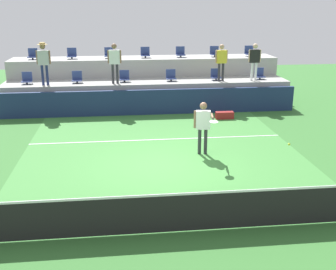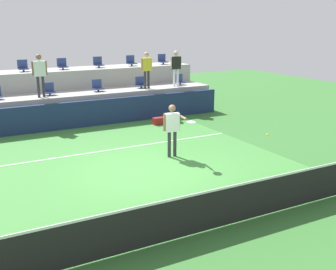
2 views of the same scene
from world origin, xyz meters
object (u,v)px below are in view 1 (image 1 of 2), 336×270
Objects in this scene: stadium_chair_upper_mid_right at (180,53)px; spectator_leaning_on_rail at (115,59)px; stadium_chair_lower_right at (216,75)px; tennis_ball at (289,144)px; stadium_chair_lower_mid_left at (124,77)px; spectator_with_hat at (43,59)px; stadium_chair_lower_far_right at (259,74)px; spectator_in_grey at (255,58)px; stadium_chair_lower_far_left at (27,79)px; stadium_chair_upper_far_left at (33,55)px; spectator_in_white at (221,59)px; stadium_chair_upper_mid_left at (109,54)px; equipment_bag at (224,115)px; stadium_chair_lower_left at (77,78)px; stadium_chair_upper_far_right at (249,52)px; stadium_chair_lower_mid_right at (171,76)px; stadium_chair_upper_right at (215,52)px; stadium_chair_upper_center at (145,53)px; stadium_chair_upper_left at (72,54)px; tennis_player at (203,123)px.

spectator_leaning_on_rail is (-3.25, -2.18, 0.00)m from stadium_chair_upper_mid_right.
tennis_ball is (0.04, -8.81, -0.42)m from stadium_chair_lower_right.
stadium_chair_lower_mid_left is 9.81m from tennis_ball.
spectator_with_hat is 11.52m from tennis_ball.
stadium_chair_lower_far_right is 0.98m from spectator_in_grey.
stadium_chair_lower_far_left is 1.99m from stadium_chair_upper_far_left.
stadium_chair_lower_far_left and stadium_chair_lower_mid_left have the same top height.
spectator_in_white is at bearing -5.00° from stadium_chair_lower_mid_left.
stadium_chair_upper_mid_left is (-0.69, 1.80, 0.85)m from stadium_chair_lower_mid_left.
stadium_chair_upper_mid_right is at bearing 32.43° from stadium_chair_lower_mid_left.
spectator_with_hat reaches higher than stadium_chair_lower_far_right.
stadium_chair_lower_far_right is at bearing 46.35° from equipment_bag.
equipment_bag is at bearing -97.38° from spectator_in_white.
stadium_chair_lower_far_left is at bearing 177.86° from spectator_in_grey.
stadium_chair_lower_left is 1.00× the size of stadium_chair_lower_far_right.
spectator_with_hat reaches higher than stadium_chair_upper_far_left.
spectator_with_hat is (-9.81, -2.18, 0.08)m from stadium_chair_upper_far_right.
stadium_chair_upper_far_right is 10.89m from tennis_ball.
stadium_chair_upper_far_left is (-8.55, 1.80, 0.85)m from stadium_chair_lower_right.
stadium_chair_lower_left is at bearing 180.00° from stadium_chair_lower_far_right.
stadium_chair_lower_mid_left is at bearing 150.76° from equipment_bag.
stadium_chair_lower_mid_right and stadium_chair_lower_far_right have the same top height.
stadium_chair_lower_far_left is at bearing 180.00° from stadium_chair_lower_left.
stadium_chair_upper_right is at bearing 0.00° from stadium_chair_upper_mid_left.
spectator_with_hat is (-4.53, -2.18, 0.08)m from stadium_chair_upper_center.
equipment_bag is (7.59, -1.93, -2.24)m from spectator_with_hat.
stadium_chair_upper_left and stadium_chair_upper_right have the same top height.
stadium_chair_upper_far_right is at bearing 11.99° from stadium_chair_lower_left.
spectator_in_white reaches higher than stadium_chair_lower_left.
stadium_chair_upper_mid_left reaches higher than stadium_chair_lower_mid_left.
stadium_chair_lower_far_right is 9.06m from tennis_ball.
spectator_in_grey is (8.41, -2.18, -0.05)m from stadium_chair_upper_left.
stadium_chair_upper_far_right is at bearing 23.10° from stadium_chair_lower_mid_right.
stadium_chair_lower_mid_right is (2.14, 0.00, 0.00)m from stadium_chair_lower_mid_left.
spectator_in_grey reaches higher than stadium_chair_lower_mid_left.
stadium_chair_lower_mid_left is at bearing -69.12° from stadium_chair_upper_mid_left.
stadium_chair_lower_far_right is 9.04m from stadium_chair_upper_left.
stadium_chair_lower_left is at bearing 167.35° from spectator_leaning_on_rail.
stadium_chair_upper_mid_right reaches higher than tennis_player.
stadium_chair_upper_center and stadium_chair_upper_mid_right have the same top height.
stadium_chair_upper_mid_left is 7.04m from stadium_chair_upper_far_right.
stadium_chair_upper_far_right is at bearing 0.00° from stadium_chair_upper_left.
stadium_chair_lower_left is at bearing 180.00° from stadium_chair_lower_mid_left.
stadium_chair_upper_far_right is (4.22, 1.80, 0.85)m from stadium_chair_lower_mid_right.
equipment_bag is at bearing -72.40° from stadium_chair_upper_mid_right.
spectator_with_hat is at bearing -173.66° from stadium_chair_lower_mid_left.
stadium_chair_lower_left is (2.19, 0.00, 0.00)m from stadium_chair_lower_far_left.
tennis_player is at bearing -46.41° from spectator_with_hat.
stadium_chair_upper_left is 1.00× the size of stadium_chair_upper_mid_left.
tennis_ball is at bearing -103.18° from stadium_chair_lower_far_right.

